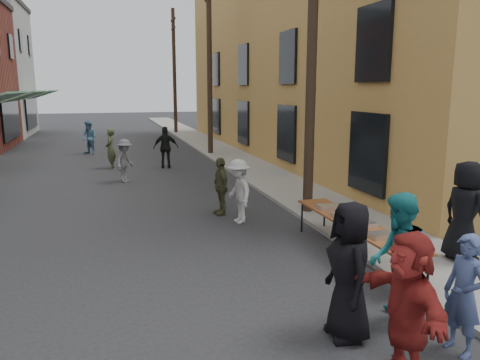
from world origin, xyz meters
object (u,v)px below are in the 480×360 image
guest_front_c (398,261)px  server (465,211)px  utility_pole_near (312,41)px  catering_tray_sausage (406,247)px  utility_pole_mid (210,64)px  guest_front_a (349,271)px  utility_pole_far (174,72)px  serving_table (354,224)px

guest_front_c → server: 3.09m
utility_pole_near → server: (1.30, -4.22, -3.44)m
utility_pole_near → catering_tray_sausage: (-0.50, -4.97, -3.71)m
utility_pole_near → utility_pole_mid: bearing=90.0°
utility_pole_mid → guest_front_c: 18.29m
catering_tray_sausage → server: (1.80, 0.75, 0.27)m
guest_front_a → guest_front_c: bearing=102.0°
guest_front_a → server: bearing=123.0°
utility_pole_near → utility_pole_far: same height
catering_tray_sausage → guest_front_c: guest_front_c is taller
utility_pole_far → serving_table: utility_pole_far is taller
serving_table → utility_pole_near: bearing=81.4°
catering_tray_sausage → guest_front_c: (-0.80, -0.93, 0.18)m
serving_table → catering_tray_sausage: 1.65m
utility_pole_far → guest_front_a: bearing=-94.0°
utility_pole_far → serving_table: bearing=-91.0°
utility_pole_far → guest_front_a: size_ratio=4.74×
utility_pole_near → utility_pole_far: size_ratio=1.00×
utility_pole_mid → utility_pole_near: bearing=-90.0°
guest_front_a → server: server is taller
utility_pole_near → guest_front_c: size_ratio=4.64×
guest_front_a → utility_pole_far: bearing=-178.5°
guest_front_a → server: 3.84m
utility_pole_far → guest_front_a: (-2.10, -29.99, -3.55)m
utility_pole_far → serving_table: size_ratio=2.25×
guest_front_a → server: (3.40, 1.77, 0.11)m
catering_tray_sausage → guest_front_c: 1.24m
guest_front_a → guest_front_c: (0.81, 0.09, 0.02)m
utility_pole_far → catering_tray_sausage: 29.21m
utility_pole_mid → utility_pole_far: bearing=90.0°
utility_pole_mid → server: 16.63m
utility_pole_near → guest_front_a: utility_pole_near is taller
utility_pole_mid → server: utility_pole_mid is taller
guest_front_a → serving_table: bearing=154.5°
guest_front_c → utility_pole_far: bearing=-154.3°
utility_pole_near → catering_tray_sausage: 6.22m
utility_pole_near → serving_table: size_ratio=2.25×
utility_pole_far → guest_front_c: 30.14m
catering_tray_sausage → server: bearing=22.7°
utility_pole_mid → serving_table: utility_pole_mid is taller
utility_pole_mid → guest_front_c: bearing=-94.1°
guest_front_c → server: size_ratio=1.01×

